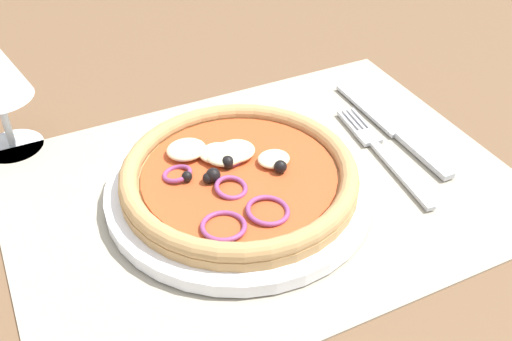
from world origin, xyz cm
name	(u,v)px	position (x,y,z in cm)	size (l,w,h in cm)	color
ground_plane	(263,199)	(0.00, 0.00, -1.20)	(190.00, 140.00, 2.40)	brown
placemat	(263,188)	(0.00, 0.00, 0.20)	(48.97, 35.86, 0.40)	#A39984
plate	(241,191)	(-2.53, -0.35, 1.06)	(25.74, 25.74, 1.32)	white
pizza	(240,176)	(-2.58, -0.25, 2.83)	(22.69, 22.69, 2.69)	tan
fork	(379,149)	(13.73, -0.08, 0.62)	(3.34, 18.06, 0.44)	#B2B5BA
knife	(390,126)	(17.36, 3.02, 0.65)	(2.12, 20.02, 0.62)	#B2B5BA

